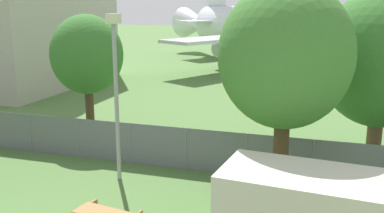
% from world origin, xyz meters
% --- Properties ---
extents(perimeter_fence, '(56.07, 0.07, 1.81)m').
position_xyz_m(perimeter_fence, '(0.00, 10.00, 0.90)').
color(perimeter_fence, slate).
rests_on(perimeter_fence, ground).
extents(airplane, '(33.70, 26.62, 13.33)m').
position_xyz_m(airplane, '(3.34, 42.47, 3.98)').
color(airplane, silver).
rests_on(airplane, ground).
extents(tree_near_hangar, '(4.51, 4.51, 7.61)m').
position_xyz_m(tree_near_hangar, '(6.61, 8.30, 5.10)').
color(tree_near_hangar, '#4C3823').
rests_on(tree_near_hangar, ground).
extents(tree_left_of_cabin, '(5.18, 5.18, 7.46)m').
position_xyz_m(tree_left_of_cabin, '(10.01, 12.94, 4.59)').
color(tree_left_of_cabin, brown).
rests_on(tree_left_of_cabin, ground).
extents(tree_far_right, '(3.68, 3.68, 6.29)m').
position_xyz_m(tree_far_right, '(-3.82, 13.22, 4.24)').
color(tree_far_right, '#4C3823').
rests_on(tree_far_right, ground).
extents(light_mast, '(0.44, 0.44, 6.45)m').
position_xyz_m(light_mast, '(0.35, 8.23, 4.04)').
color(light_mast, '#99999E').
rests_on(light_mast, ground).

